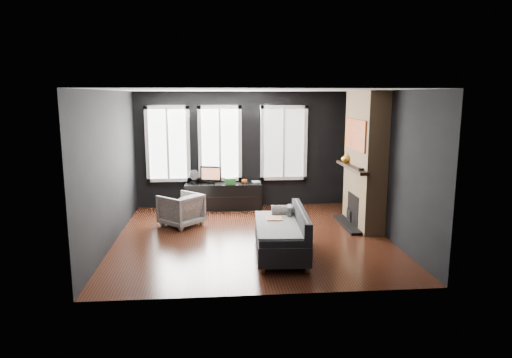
{
  "coord_description": "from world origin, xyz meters",
  "views": [
    {
      "loc": [
        -0.65,
        -8.14,
        2.62
      ],
      "look_at": [
        0.1,
        0.3,
        1.05
      ],
      "focal_mm": 32.0,
      "sensor_mm": 36.0,
      "label": 1
    }
  ],
  "objects": [
    {
      "name": "windows",
      "position": [
        -0.45,
        2.46,
        2.38
      ],
      "size": [
        4.0,
        0.16,
        1.76
      ],
      "primitive_type": null,
      "color": "white",
      "rests_on": "wall_back"
    },
    {
      "name": "stripe_pillow",
      "position": [
        0.62,
        -0.44,
        0.55
      ],
      "size": [
        0.11,
        0.3,
        0.29
      ],
      "primitive_type": "cube",
      "rotation": [
        0.0,
        0.0,
        -0.15
      ],
      "color": "gray",
      "rests_on": "sofa"
    },
    {
      "name": "monitor",
      "position": [
        -0.77,
        2.28,
        0.82
      ],
      "size": [
        0.51,
        0.24,
        0.44
      ],
      "primitive_type": null,
      "rotation": [
        0.0,
        0.0,
        -0.27
      ],
      "color": "black",
      "rests_on": "media_console"
    },
    {
      "name": "mantel_clock",
      "position": [
        2.05,
        0.05,
        1.25
      ],
      "size": [
        0.14,
        0.14,
        0.04
      ],
      "primitive_type": "cylinder",
      "rotation": [
        0.0,
        0.0,
        0.26
      ],
      "color": "black",
      "rests_on": "fireplace"
    },
    {
      "name": "media_console",
      "position": [
        -0.49,
        2.24,
        0.3
      ],
      "size": [
        1.77,
        0.59,
        0.6
      ],
      "primitive_type": null,
      "rotation": [
        0.0,
        0.0,
        -0.03
      ],
      "color": "black",
      "rests_on": "floor"
    },
    {
      "name": "mug",
      "position": [
        -0.0,
        2.18,
        0.66
      ],
      "size": [
        0.14,
        0.11,
        0.12
      ],
      "primitive_type": "imported",
      "rotation": [
        0.0,
        0.0,
        -0.15
      ],
      "color": "orange",
      "rests_on": "media_console"
    },
    {
      "name": "ceiling",
      "position": [
        0.0,
        0.0,
        2.7
      ],
      "size": [
        5.0,
        5.0,
        0.0
      ],
      "primitive_type": "plane",
      "color": "white",
      "rests_on": "ground"
    },
    {
      "name": "wall_back",
      "position": [
        0.0,
        2.5,
        1.35
      ],
      "size": [
        5.0,
        0.02,
        2.7
      ],
      "primitive_type": "cube",
      "color": "black",
      "rests_on": "ground"
    },
    {
      "name": "mantel_vase",
      "position": [
        2.05,
        1.05,
        1.33
      ],
      "size": [
        0.26,
        0.26,
        0.2
      ],
      "primitive_type": "imported",
      "rotation": [
        0.0,
        0.0,
        -0.35
      ],
      "color": "yellow",
      "rests_on": "fireplace"
    },
    {
      "name": "sofa",
      "position": [
        0.4,
        -0.96,
        0.38
      ],
      "size": [
        1.0,
        1.83,
        0.77
      ],
      "primitive_type": null,
      "rotation": [
        0.0,
        0.0,
        -0.06
      ],
      "color": "black",
      "rests_on": "floor"
    },
    {
      "name": "storage_box",
      "position": [
        -0.33,
        2.15,
        0.67
      ],
      "size": [
        0.26,
        0.18,
        0.13
      ],
      "primitive_type": "cube",
      "rotation": [
        0.0,
        0.0,
        0.1
      ],
      "color": "#2B6C29",
      "rests_on": "media_console"
    },
    {
      "name": "wall_right",
      "position": [
        2.5,
        0.0,
        1.35
      ],
      "size": [
        0.02,
        5.0,
        2.7
      ],
      "primitive_type": "cube",
      "color": "black",
      "rests_on": "ground"
    },
    {
      "name": "armchair",
      "position": [
        -1.37,
        0.9,
        0.37
      ],
      "size": [
        0.97,
        0.97,
        0.73
      ],
      "primitive_type": "imported",
      "rotation": [
        0.0,
        0.0,
        -2.34
      ],
      "color": "silver",
      "rests_on": "floor"
    },
    {
      "name": "desk_fan",
      "position": [
        -1.16,
        2.3,
        0.77
      ],
      "size": [
        0.29,
        0.29,
        0.33
      ],
      "primitive_type": null,
      "rotation": [
        0.0,
        0.0,
        0.31
      ],
      "color": "gray",
      "rests_on": "media_console"
    },
    {
      "name": "wall_left",
      "position": [
        -2.5,
        0.0,
        1.35
      ],
      "size": [
        0.02,
        5.0,
        2.7
      ],
      "primitive_type": "cube",
      "color": "black",
      "rests_on": "ground"
    },
    {
      "name": "fireplace",
      "position": [
        2.3,
        0.6,
        1.35
      ],
      "size": [
        0.7,
        1.62,
        2.7
      ],
      "primitive_type": null,
      "color": "#93724C",
      "rests_on": "floor"
    },
    {
      "name": "floor",
      "position": [
        0.0,
        0.0,
        0.0
      ],
      "size": [
        5.0,
        5.0,
        0.0
      ],
      "primitive_type": "plane",
      "color": "black",
      "rests_on": "ground"
    },
    {
      "name": "book",
      "position": [
        0.18,
        2.31,
        0.73
      ],
      "size": [
        0.18,
        0.04,
        0.25
      ],
      "primitive_type": "imported",
      "rotation": [
        0.0,
        0.0,
        0.1
      ],
      "color": "#B5A28D",
      "rests_on": "media_console"
    }
  ]
}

